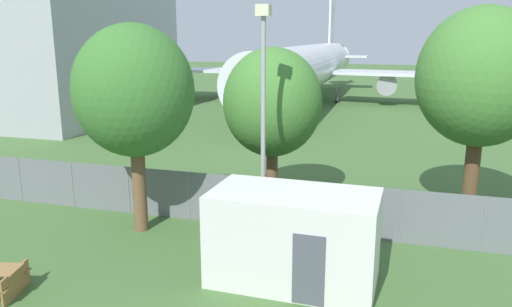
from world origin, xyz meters
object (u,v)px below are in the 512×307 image
(tree_near_hangar, at_px, (272,103))
(tree_behind_benches, at_px, (134,92))
(tree_left_of_cabin, at_px, (481,78))
(portable_cabin, at_px, (294,237))
(airplane, at_px, (311,67))

(tree_near_hangar, height_order, tree_behind_benches, tree_behind_benches)
(tree_left_of_cabin, height_order, tree_behind_benches, tree_left_of_cabin)
(portable_cabin, xyz_separation_m, tree_behind_benches, (-6.03, 2.21, 3.62))
(portable_cabin, xyz_separation_m, tree_near_hangar, (-2.30, 6.37, 2.86))
(airplane, distance_m, tree_behind_benches, 35.50)
(tree_left_of_cabin, bearing_deg, tree_behind_benches, -157.72)
(portable_cabin, bearing_deg, tree_near_hangar, 111.18)
(tree_near_hangar, relative_size, tree_left_of_cabin, 0.81)
(airplane, bearing_deg, portable_cabin, 8.79)
(tree_left_of_cabin, bearing_deg, airplane, 110.95)
(airplane, bearing_deg, tree_left_of_cabin, 19.94)
(tree_near_hangar, bearing_deg, tree_behind_benches, -131.84)
(airplane, height_order, tree_near_hangar, airplane)
(portable_cabin, height_order, tree_near_hangar, tree_near_hangar)
(airplane, bearing_deg, tree_near_hangar, 6.65)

